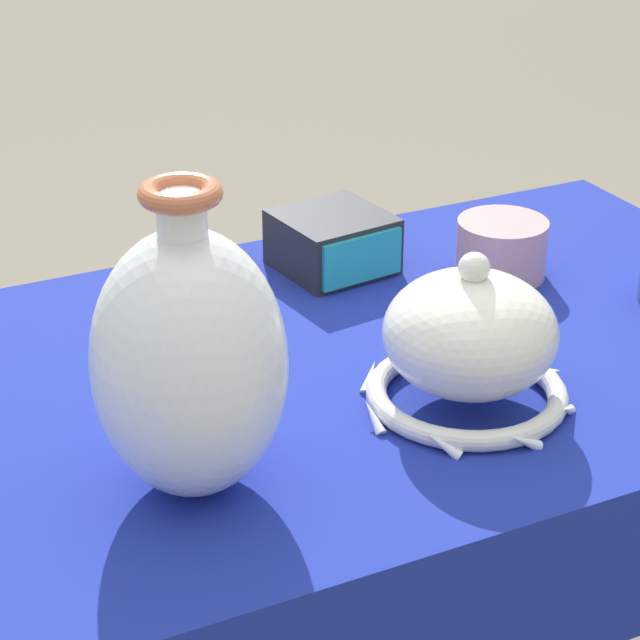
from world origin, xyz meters
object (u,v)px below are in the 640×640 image
vase_dome_bell (469,345)px  mosaic_tile_box (333,242)px  pot_squat_rose (501,248)px  vase_tall_bulbous (189,362)px

vase_dome_bell → mosaic_tile_box: 0.37m
vase_dome_bell → pot_squat_rose: 0.33m
vase_dome_bell → mosaic_tile_box: bearing=85.7°
mosaic_tile_box → vase_dome_bell: bearing=-101.4°
vase_dome_bell → pot_squat_rose: vase_dome_bell is taller
vase_tall_bulbous → mosaic_tile_box: size_ratio=2.02×
vase_dome_bell → pot_squat_rose: bearing=50.6°
vase_dome_bell → pot_squat_rose: (0.21, 0.26, -0.03)m
mosaic_tile_box → pot_squat_rose: (0.18, -0.11, -0.00)m
vase_tall_bulbous → mosaic_tile_box: bearing=48.9°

